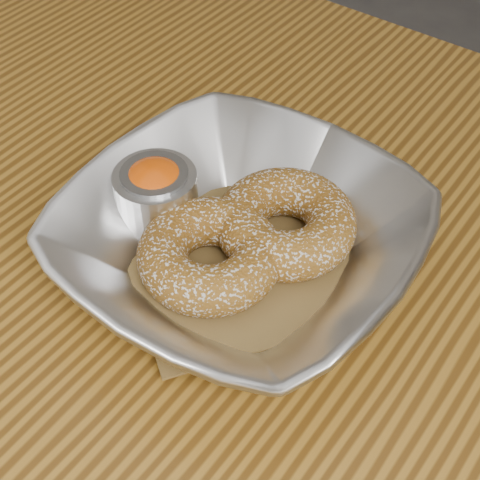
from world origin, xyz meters
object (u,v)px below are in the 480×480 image
Objects in this scene: donut_back at (285,223)px; ramekin at (156,194)px; serving_bowl at (240,242)px; donut_front at (210,255)px; table at (196,403)px.

ramekin is at bearing -158.20° from donut_back.
ramekin reaches higher than donut_back.
serving_bowl is 2.41× the size of donut_front.
donut_back is 1.01× the size of donut_front.
serving_bowl is 0.07m from ramekin.
donut_back reaches higher than table.
serving_bowl is at bearing -111.80° from donut_back.
donut_back is 0.06m from donut_front.
table is 0.15m from donut_back.
donut_front is at bearing -116.93° from serving_bowl.
serving_bowl reaches higher than table.
ramekin is (-0.07, -0.00, 0.00)m from serving_bowl.
serving_bowl reaches higher than donut_front.
donut_back is (0.01, 0.09, 0.13)m from table.
serving_bowl is 0.04m from donut_back.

